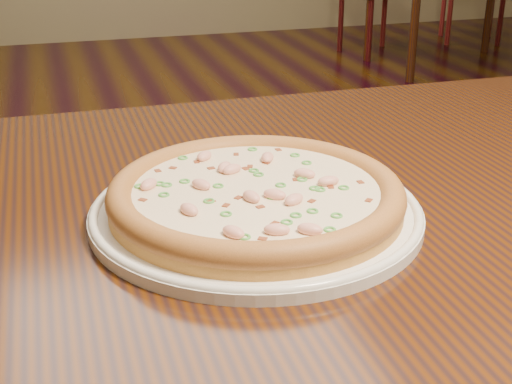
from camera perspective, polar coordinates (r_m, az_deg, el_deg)
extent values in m
cube|color=black|center=(0.84, 6.84, -0.90)|extent=(1.20, 0.80, 0.04)
cylinder|color=white|center=(0.75, 0.00, -1.68)|extent=(0.35, 0.35, 0.01)
torus|color=white|center=(0.75, 0.00, -1.26)|extent=(0.35, 0.35, 0.01)
cylinder|color=#BE8F40|center=(0.75, 0.00, -0.63)|extent=(0.31, 0.31, 0.02)
torus|color=#BE6E37|center=(0.74, 0.00, 0.00)|extent=(0.31, 0.31, 0.03)
cylinder|color=#F3E3C1|center=(0.74, 0.00, 0.18)|extent=(0.26, 0.26, 0.00)
ellipsoid|color=#F2B29E|center=(0.81, 0.92, 2.78)|extent=(0.02, 0.03, 0.01)
ellipsoid|color=#F2B29E|center=(0.79, -2.53, 1.99)|extent=(0.02, 0.03, 0.01)
ellipsoid|color=#F2B29E|center=(0.75, -8.58, 0.60)|extent=(0.03, 0.03, 0.01)
ellipsoid|color=#F2B29E|center=(0.71, 3.05, -0.61)|extent=(0.03, 0.02, 0.01)
ellipsoid|color=#F2B29E|center=(0.82, -4.16, 2.88)|extent=(0.03, 0.03, 0.01)
ellipsoid|color=#F2B29E|center=(0.69, -5.38, -1.40)|extent=(0.02, 0.03, 0.01)
ellipsoid|color=#F2B29E|center=(0.78, -1.94, 1.83)|extent=(0.03, 0.02, 0.01)
ellipsoid|color=#F2B29E|center=(0.74, -4.42, 0.60)|extent=(0.02, 0.03, 0.01)
ellipsoid|color=#F2B29E|center=(0.75, 5.80, 0.87)|extent=(0.03, 0.02, 0.01)
ellipsoid|color=#F2B29E|center=(0.64, -1.82, -3.23)|extent=(0.02, 0.03, 0.01)
ellipsoid|color=#F2B29E|center=(0.77, 3.90, 1.47)|extent=(0.03, 0.03, 0.01)
ellipsoid|color=#F2B29E|center=(0.64, 1.67, -3.03)|extent=(0.03, 0.02, 0.01)
ellipsoid|color=#F2B29E|center=(0.72, 1.51, -0.20)|extent=(0.03, 0.03, 0.01)
ellipsoid|color=#F2B29E|center=(0.71, -0.37, -0.37)|extent=(0.02, 0.03, 0.01)
ellipsoid|color=#F2B29E|center=(0.65, 4.34, -2.99)|extent=(0.03, 0.03, 0.01)
cube|color=maroon|center=(0.71, 4.47, -0.79)|extent=(0.01, 0.01, 0.00)
cube|color=maroon|center=(0.83, -1.60, 2.98)|extent=(0.01, 0.01, 0.00)
cube|color=maroon|center=(0.72, -9.06, -0.68)|extent=(0.01, 0.01, 0.00)
cube|color=maroon|center=(0.85, 1.79, 3.35)|extent=(0.01, 0.01, 0.00)
cube|color=maroon|center=(0.79, -7.86, 1.64)|extent=(0.01, 0.01, 0.00)
cube|color=maroon|center=(0.81, -4.76, 2.36)|extent=(0.01, 0.01, 0.00)
cube|color=maroon|center=(0.79, -3.61, 1.86)|extent=(0.01, 0.01, 0.00)
cube|color=maroon|center=(0.66, 1.51, -2.59)|extent=(0.01, 0.01, 0.00)
cube|color=maroon|center=(0.76, 3.19, 0.94)|extent=(0.01, 0.01, 0.00)
cube|color=maroon|center=(0.72, -1.43, -0.52)|extent=(0.01, 0.01, 0.00)
cube|color=maroon|center=(0.80, -0.48, 2.00)|extent=(0.01, 0.01, 0.00)
cube|color=maroon|center=(0.79, -0.84, 1.83)|extent=(0.01, 0.01, 0.00)
cube|color=maroon|center=(0.63, 0.53, -3.83)|extent=(0.01, 0.01, 0.00)
cube|color=maroon|center=(0.76, 8.35, 0.73)|extent=(0.01, 0.01, 0.00)
cube|color=maroon|center=(0.81, 0.82, 2.28)|extent=(0.01, 0.01, 0.00)
cube|color=maroon|center=(0.80, -6.67, 1.87)|extent=(0.01, 0.01, 0.00)
cube|color=maroon|center=(0.75, 6.00, 0.34)|extent=(0.01, 0.01, 0.00)
cube|color=maroon|center=(0.70, -2.41, -1.14)|extent=(0.01, 0.01, 0.00)
cube|color=maroon|center=(0.65, 3.75, -3.08)|extent=(0.01, 0.01, 0.00)
cube|color=maroon|center=(0.72, 9.00, -0.72)|extent=(0.01, 0.01, 0.00)
cube|color=maroon|center=(0.71, -3.61, -0.82)|extent=(0.01, 0.01, 0.00)
cube|color=maroon|center=(0.70, 0.35, -1.26)|extent=(0.01, 0.01, 0.00)
torus|color=#4DA241|center=(0.76, -7.74, 0.65)|extent=(0.01, 0.01, 0.00)
torus|color=#4DA241|center=(0.75, -3.04, 0.48)|extent=(0.01, 0.01, 0.00)
torus|color=#4DA241|center=(0.65, 5.92, -3.02)|extent=(0.02, 0.02, 0.00)
torus|color=#4DA241|center=(0.72, 1.29, -0.41)|extent=(0.01, 0.01, 0.00)
torus|color=#4DA241|center=(0.77, 0.20, 1.41)|extent=(0.01, 0.01, 0.00)
torus|color=#4DA241|center=(0.75, 7.03, 0.33)|extent=(0.02, 0.02, 0.00)
torus|color=#4DA241|center=(0.73, -7.38, -0.23)|extent=(0.02, 0.02, 0.00)
torus|color=#4DA241|center=(0.68, 6.46, -1.90)|extent=(0.02, 0.02, 0.00)
torus|color=#4DA241|center=(0.75, -9.29, 0.45)|extent=(0.02, 0.02, 0.00)
torus|color=#4DA241|center=(0.83, -5.88, 2.73)|extent=(0.01, 0.01, 0.00)
torus|color=#4DA241|center=(0.85, -0.29, 3.43)|extent=(0.01, 0.01, 0.00)
torus|color=#4DA241|center=(0.81, 4.08, 2.34)|extent=(0.01, 0.01, 0.00)
torus|color=#4DA241|center=(0.68, -2.42, -1.78)|extent=(0.02, 0.02, 0.00)
torus|color=#4DA241|center=(0.64, -0.94, -3.62)|extent=(0.01, 0.01, 0.00)
torus|color=#4DA241|center=(0.75, 1.99, 0.54)|extent=(0.01, 0.01, 0.00)
torus|color=#4DA241|center=(0.74, 4.70, 0.28)|extent=(0.01, 0.01, 0.00)
torus|color=#4DA241|center=(0.69, 4.54, -1.54)|extent=(0.01, 0.01, 0.00)
torus|color=#4DA241|center=(0.67, 2.47, -2.44)|extent=(0.02, 0.02, 0.00)
torus|color=#4DA241|center=(0.78, -0.18, 1.71)|extent=(0.01, 0.01, 0.00)
torus|color=#4DA241|center=(0.83, 3.14, 2.95)|extent=(0.01, 0.01, 0.00)
torus|color=#4DA241|center=(0.68, 3.21, -1.88)|extent=(0.02, 0.02, 0.00)
torus|color=#4DA241|center=(0.75, -7.17, 0.55)|extent=(0.02, 0.02, 0.00)
torus|color=#4DA241|center=(0.76, -5.73, 0.85)|extent=(0.02, 0.02, 0.00)
torus|color=#4DA241|center=(0.71, -3.79, -0.73)|extent=(0.02, 0.02, 0.00)
torus|color=#4DA241|center=(0.76, 3.69, 1.00)|extent=(0.02, 0.02, 0.00)
torus|color=#4DA241|center=(0.74, 5.14, 0.19)|extent=(0.02, 0.02, 0.00)
cylinder|color=black|center=(4.32, 12.58, 13.18)|extent=(0.05, 0.05, 0.71)
cylinder|color=black|center=(4.84, 9.12, 14.49)|extent=(0.05, 0.05, 0.71)
cylinder|color=black|center=(5.29, 18.25, 14.38)|extent=(0.05, 0.05, 0.71)
cylinder|color=#5B1115|center=(5.04, 12.57, 12.85)|extent=(0.04, 0.04, 0.41)
cylinder|color=#5B1115|center=(5.33, 10.20, 13.57)|extent=(0.04, 0.04, 0.41)
cylinder|color=#5B1115|center=(4.83, 9.08, 12.67)|extent=(0.04, 0.04, 0.41)
cylinder|color=#5B1115|center=(5.13, 6.80, 13.40)|extent=(0.04, 0.04, 0.41)
cylinder|color=#5B1115|center=(5.83, 14.76, 14.01)|extent=(0.04, 0.04, 0.41)
cylinder|color=#5B1115|center=(5.48, 15.23, 13.41)|extent=(0.04, 0.04, 0.41)
cylinder|color=#5B1115|center=(5.89, 18.32, 13.70)|extent=(0.04, 0.04, 0.41)
cylinder|color=#5B1115|center=(5.55, 19.00, 13.08)|extent=(0.04, 0.04, 0.41)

